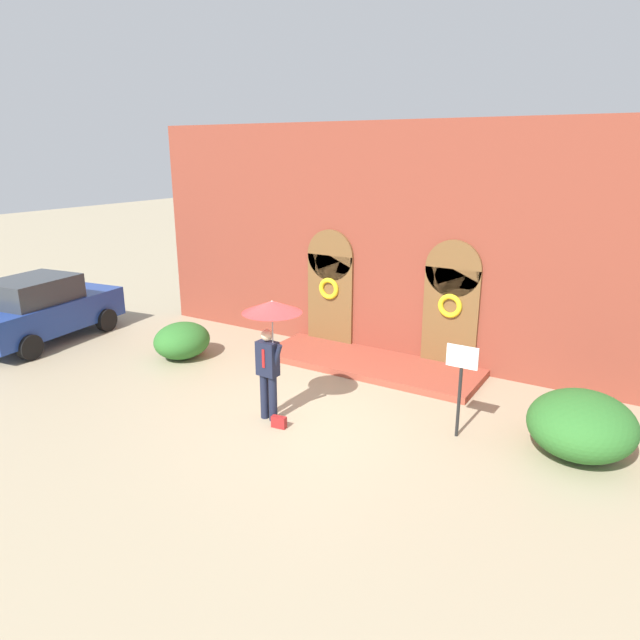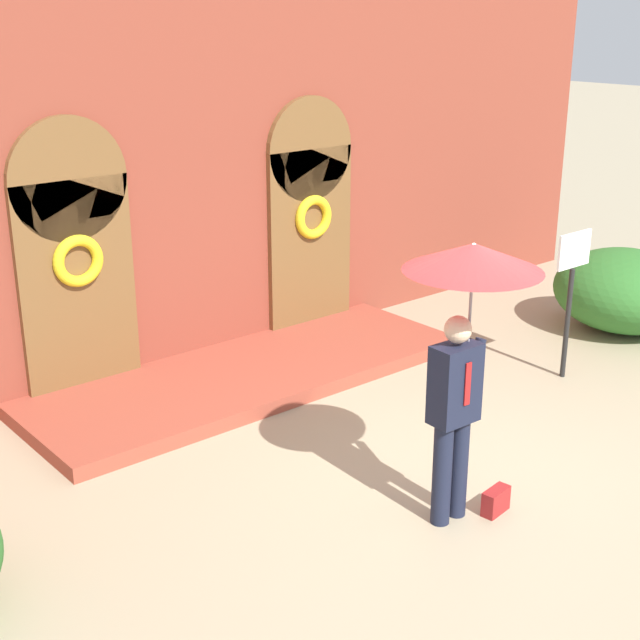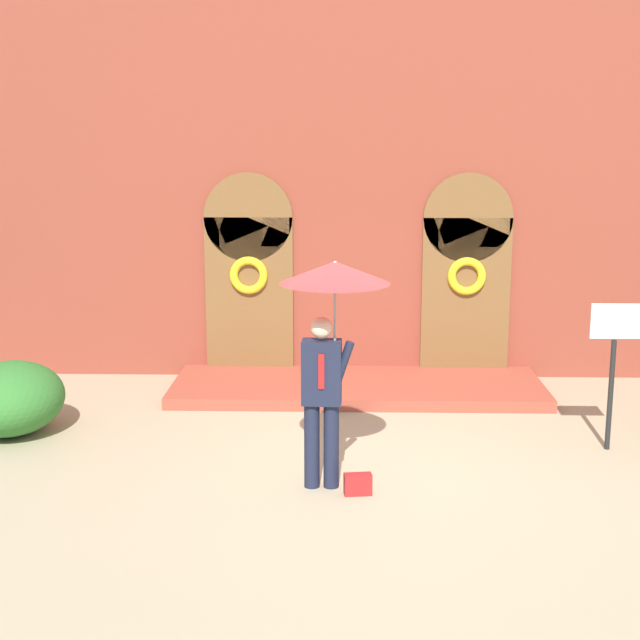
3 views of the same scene
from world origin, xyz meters
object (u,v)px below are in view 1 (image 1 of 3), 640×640
sign_post (461,376)px  shrub_right (582,425)px  person_with_umbrella (271,324)px  handbag (279,422)px  shrub_left (182,340)px  parked_car (41,309)px

sign_post → shrub_right: (1.96, 0.48, -0.63)m
person_with_umbrella → handbag: 1.83m
sign_post → shrub_left: 7.17m
shrub_right → handbag: bearing=-158.8°
person_with_umbrella → parked_car: (-8.05, 0.62, -1.03)m
shrub_right → sign_post: bearing=-166.3°
handbag → parked_car: 8.40m
parked_car → shrub_left: bearing=13.4°
parked_car → person_with_umbrella: bearing=-4.4°
person_with_umbrella → sign_post: 3.50m
person_with_umbrella → sign_post: bearing=20.8°
shrub_left → parked_car: (-4.12, -0.98, 0.44)m
person_with_umbrella → sign_post: person_with_umbrella is taller
handbag → shrub_left: size_ratio=0.19×
shrub_left → person_with_umbrella: bearing=-22.2°
handbag → sign_post: bearing=18.0°
shrub_left → sign_post: bearing=-3.2°
sign_post → shrub_right: size_ratio=0.91×
sign_post → shrub_right: sign_post is taller
handbag → parked_car: bearing=166.6°
sign_post → shrub_right: bearing=13.7°
person_with_umbrella → shrub_left: 4.49m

